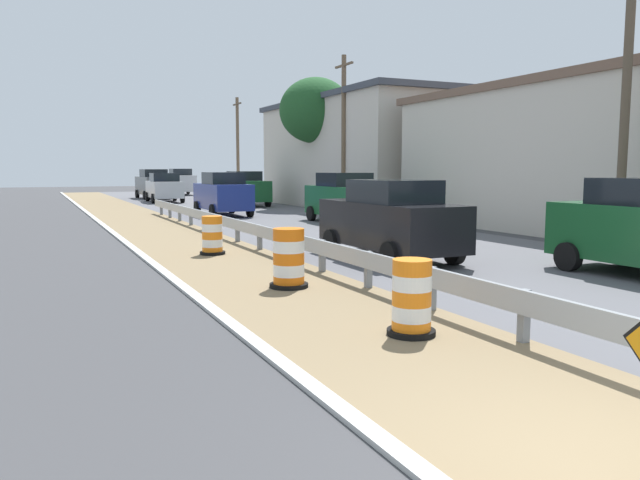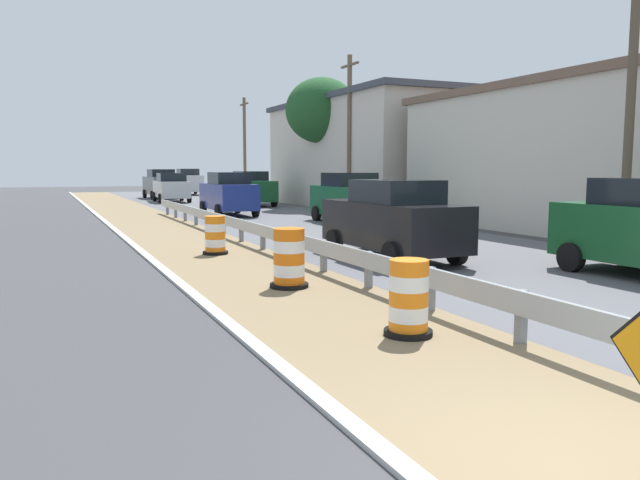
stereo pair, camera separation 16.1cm
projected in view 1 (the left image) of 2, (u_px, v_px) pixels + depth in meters
ground_plane at (623, 479)px, 4.52m from camera, size 160.00×160.00×0.00m
traffic_barrel_nearest at (412, 301)px, 8.38m from camera, size 0.67×0.67×1.04m
traffic_barrel_close at (289, 261)px, 11.75m from camera, size 0.74×0.74×1.13m
traffic_barrel_mid at (212, 237)px, 16.30m from camera, size 0.67×0.67×1.02m
car_lead_near_lane at (223, 194)px, 29.81m from camera, size 2.01×4.40×2.08m
car_trailing_near_lane at (181, 182)px, 53.38m from camera, size 2.08×4.51×2.24m
car_lead_far_lane at (153, 184)px, 46.65m from camera, size 2.21×4.57×2.21m
car_mid_far_lane at (245, 189)px, 37.51m from camera, size 2.06×4.43×2.09m
car_trailing_far_lane at (164, 188)px, 41.72m from camera, size 2.23×4.61×1.96m
car_distant_a at (346, 198)px, 25.82m from camera, size 2.17×4.48×2.08m
car_distant_b at (390, 219)px, 15.46m from camera, size 1.99×4.54×1.98m
roadside_shop_near at (595, 156)px, 21.91m from camera, size 6.34×16.42×5.35m
roadside_shop_far at (376, 153)px, 37.23m from camera, size 9.13×16.02×6.34m
utility_pole_near at (626, 92)px, 16.19m from camera, size 0.24×1.80×8.21m
utility_pole_mid at (344, 132)px, 31.32m from camera, size 0.24×1.80×7.90m
utility_pole_far at (238, 146)px, 47.70m from camera, size 0.24×1.80×7.67m
tree_roadside at (316, 111)px, 35.27m from camera, size 4.14×4.14×7.41m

